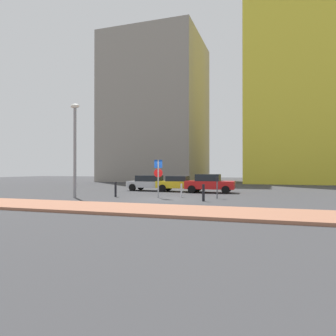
{
  "coord_description": "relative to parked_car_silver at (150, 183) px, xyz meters",
  "views": [
    {
      "loc": [
        6.86,
        -19.31,
        1.94
      ],
      "look_at": [
        0.09,
        1.02,
        2.05
      ],
      "focal_mm": 33.57,
      "sensor_mm": 36.0,
      "label": 1
    }
  ],
  "objects": [
    {
      "name": "building_under_construction",
      "position": [
        -8.55,
        24.68,
        11.47
      ],
      "size": [
        15.65,
        15.46,
        24.42
      ],
      "primitive_type": "cube",
      "color": "gray",
      "rests_on": "ground"
    },
    {
      "name": "parked_car_red",
      "position": [
        5.63,
        -0.62,
        0.06
      ],
      "size": [
        4.16,
        2.18,
        1.56
      ],
      "color": "red",
      "rests_on": "ground"
    },
    {
      "name": "parked_car_yellow",
      "position": [
        2.89,
        -0.21,
        -0.02
      ],
      "size": [
        4.16,
        1.93,
        1.38
      ],
      "color": "gold",
      "rests_on": "ground"
    },
    {
      "name": "traffic_bollard_far",
      "position": [
        6.66,
        -7.94,
        -0.22
      ],
      "size": [
        0.17,
        0.17,
        1.05
      ],
      "primitive_type": "cylinder",
      "color": "black",
      "rests_on": "ground"
    },
    {
      "name": "building_colorful_midrise",
      "position": [
        14.01,
        24.16,
        14.29
      ],
      "size": [
        14.27,
        15.69,
        30.06
      ],
      "primitive_type": "cube",
      "color": "gold",
      "rests_on": "ground"
    },
    {
      "name": "sidewalk_brick",
      "position": [
        3.82,
        -13.25,
        -0.67
      ],
      "size": [
        40.0,
        3.72,
        0.14
      ],
      "primitive_type": "cube",
      "color": "#9E664C",
      "rests_on": "ground"
    },
    {
      "name": "parking_sign_post",
      "position": [
        3.27,
        -6.75,
        0.92
      ],
      "size": [
        0.59,
        0.17,
        2.64
      ],
      "color": "gray",
      "rests_on": "ground"
    },
    {
      "name": "traffic_bollard_near",
      "position": [
        4.66,
        -5.85,
        -0.26
      ],
      "size": [
        0.12,
        0.12,
        0.96
      ],
      "primitive_type": "cylinder",
      "color": "#B7B7BC",
      "rests_on": "ground"
    },
    {
      "name": "street_lamp",
      "position": [
        -2.29,
        -8.36,
        3.11
      ],
      "size": [
        0.7,
        0.36,
        6.49
      ],
      "color": "gray",
      "rests_on": "ground"
    },
    {
      "name": "parking_meter",
      "position": [
        7.16,
        -5.87,
        0.2
      ],
      "size": [
        0.18,
        0.14,
        1.46
      ],
      "color": "#4C4C51",
      "rests_on": "ground"
    },
    {
      "name": "parked_car_silver",
      "position": [
        0.0,
        0.0,
        0.0
      ],
      "size": [
        4.29,
        2.11,
        1.41
      ],
      "color": "#B7BABF",
      "rests_on": "ground"
    },
    {
      "name": "ground_plane",
      "position": [
        3.82,
        -7.58,
        -0.74
      ],
      "size": [
        120.0,
        120.0,
        0.0
      ],
      "primitive_type": "plane",
      "color": "#38383A"
    },
    {
      "name": "traffic_bollard_mid",
      "position": [
        0.04,
        -6.82,
        -0.21
      ],
      "size": [
        0.15,
        0.15,
        1.05
      ],
      "primitive_type": "cylinder",
      "color": "black",
      "rests_on": "ground"
    }
  ]
}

